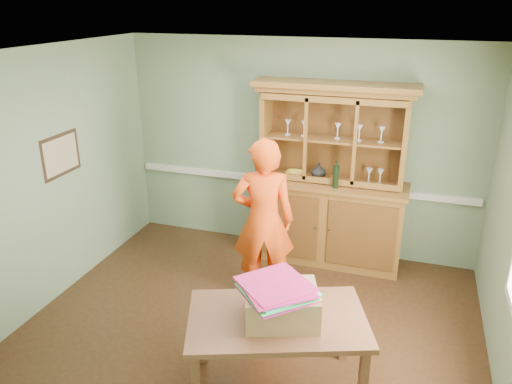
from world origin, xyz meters
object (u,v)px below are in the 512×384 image
(cardboard_box, at_px, (281,305))
(person, at_px, (263,221))
(dining_table, at_px, (277,326))
(china_hutch, at_px, (328,201))

(cardboard_box, xyz_separation_m, person, (-0.57, 1.35, 0.06))
(cardboard_box, bearing_deg, person, 112.87)
(dining_table, bearing_deg, person, 91.50)
(person, bearing_deg, cardboard_box, 95.29)
(dining_table, xyz_separation_m, person, (-0.53, 1.34, 0.28))
(china_hutch, height_order, cardboard_box, china_hutch)
(cardboard_box, relative_size, person, 0.31)
(china_hutch, xyz_separation_m, person, (-0.51, -1.07, 0.13))
(cardboard_box, distance_m, person, 1.46)
(dining_table, relative_size, person, 0.90)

